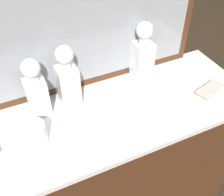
% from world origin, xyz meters
% --- Properties ---
extents(dresser, '(1.31, 0.49, 0.82)m').
position_xyz_m(dresser, '(0.00, 0.00, 0.41)').
color(dresser, '#472816').
rests_on(dresser, ground_plane).
extents(dresser_mirror, '(1.06, 0.03, 0.57)m').
position_xyz_m(dresser_mirror, '(0.00, 0.23, 1.11)').
color(dresser_mirror, '#472816').
rests_on(dresser_mirror, dresser).
extents(crystal_decanter_right, '(0.09, 0.09, 0.27)m').
position_xyz_m(crystal_decanter_right, '(-0.28, 0.13, 0.93)').
color(crystal_decanter_right, white).
rests_on(crystal_decanter_right, dresser).
extents(crystal_decanter_center, '(0.08, 0.08, 0.30)m').
position_xyz_m(crystal_decanter_center, '(-0.15, 0.11, 0.94)').
color(crystal_decanter_center, white).
rests_on(crystal_decanter_center, dresser).
extents(crystal_decanter_far_left, '(0.09, 0.09, 0.29)m').
position_xyz_m(crystal_decanter_far_left, '(0.24, 0.17, 0.94)').
color(crystal_decanter_far_left, white).
rests_on(crystal_decanter_far_left, dresser).
extents(crystal_tumbler_center, '(0.08, 0.08, 0.10)m').
position_xyz_m(crystal_tumbler_center, '(-0.09, -0.03, 0.87)').
color(crystal_tumbler_center, white).
rests_on(crystal_tumbler_center, dresser).
extents(crystal_tumbler_front, '(0.08, 0.08, 0.10)m').
position_xyz_m(crystal_tumbler_front, '(-0.33, -0.03, 0.87)').
color(crystal_tumbler_front, white).
rests_on(crystal_tumbler_front, dresser).
extents(silver_brush_front, '(0.16, 0.10, 0.02)m').
position_xyz_m(silver_brush_front, '(0.47, -0.07, 0.83)').
color(silver_brush_front, '#B7A88C').
rests_on(silver_brush_front, dresser).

